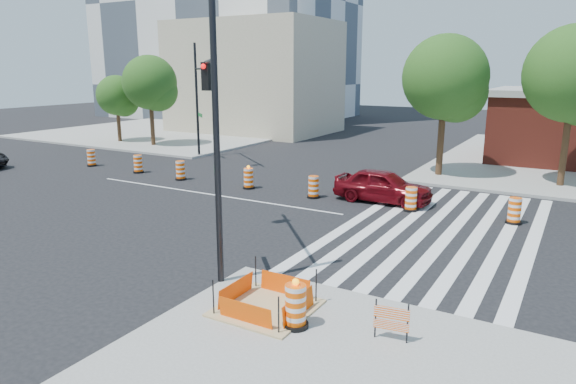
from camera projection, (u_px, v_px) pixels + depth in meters
ground at (209, 194)px, 24.50m from camera, size 120.00×120.00×0.00m
sidewalk_nw at (179, 131)px, 48.39m from camera, size 22.00×22.00×0.15m
crosswalk_east at (440, 229)px, 19.15m from camera, size 6.75×13.50×0.01m
lane_centerline at (209, 194)px, 24.50m from camera, size 14.00×0.12×0.01m
excavation_pit at (266, 306)px, 12.49m from camera, size 2.20×2.20×0.90m
beige_midrise at (254, 78)px, 47.67m from camera, size 14.00×10.00×10.00m
red_coupe at (383, 186)px, 22.93m from camera, size 4.38×1.78×1.49m
signal_pole_se at (213, 111)px, 14.61m from camera, size 3.89×4.44×7.63m
signal_pole_nw at (201, 90)px, 32.36m from camera, size 4.39×3.55×7.31m
pit_drum at (296, 307)px, 11.53m from camera, size 0.60×0.60×1.17m
barricade at (391, 319)px, 10.96m from camera, size 0.76×0.16×0.90m
tree_north_a at (117, 98)px, 40.45m from camera, size 3.18×3.14×5.33m
tree_north_b at (151, 86)px, 38.20m from camera, size 4.02×4.02×6.83m
tree_north_c at (446, 82)px, 27.16m from camera, size 4.49×4.49×7.64m
tree_north_d at (575, 80)px, 24.51m from camera, size 4.67×4.67×7.93m
median_drum_0 at (91, 158)px, 31.40m from camera, size 0.60×0.60×1.02m
median_drum_1 at (138, 165)px, 29.37m from camera, size 0.60×0.60×1.02m
median_drum_2 at (180, 171)px, 27.53m from camera, size 0.60×0.60×1.02m
median_drum_3 at (249, 179)px, 25.53m from camera, size 0.60×0.60×1.18m
median_drum_4 at (314, 188)px, 23.71m from camera, size 0.60×0.60×1.02m
median_drum_5 at (411, 200)px, 21.51m from camera, size 0.60×0.60×1.02m
median_drum_6 at (514, 212)px, 19.75m from camera, size 0.60×0.60×1.02m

